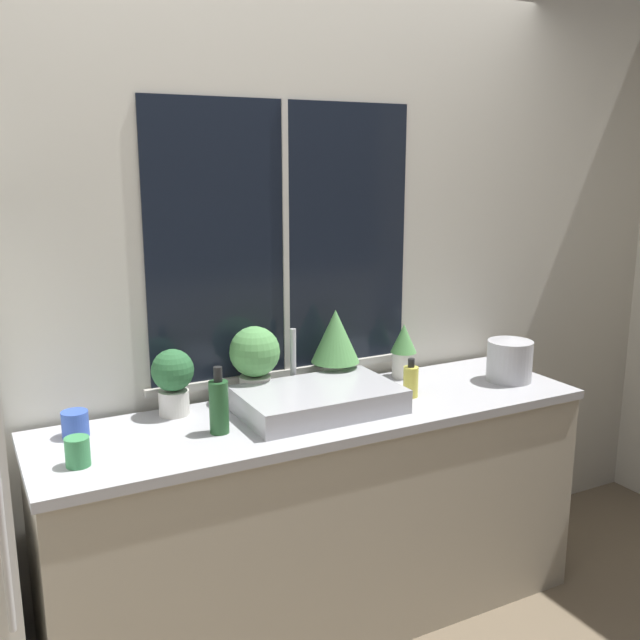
% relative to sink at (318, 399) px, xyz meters
% --- Properties ---
extents(wall_back, '(8.00, 0.09, 2.70)m').
position_rel_sink_xyz_m(wall_back, '(0.02, 0.35, 0.42)').
color(wall_back, beige).
rests_on(wall_back, ground_plane).
extents(wall_right, '(0.06, 7.00, 2.70)m').
position_rel_sink_xyz_m(wall_right, '(2.12, 1.22, 0.41)').
color(wall_right, beige).
rests_on(wall_right, ground_plane).
extents(counter, '(2.13, 0.59, 0.89)m').
position_rel_sink_xyz_m(counter, '(0.02, 0.00, -0.49)').
color(counter, '#B2A893').
rests_on(counter, ground_plane).
extents(sink, '(0.59, 0.43, 0.27)m').
position_rel_sink_xyz_m(sink, '(0.00, 0.00, 0.00)').
color(sink, '#ADADB2').
rests_on(sink, counter).
extents(potted_plant_far_left, '(0.16, 0.16, 0.25)m').
position_rel_sink_xyz_m(potted_plant_far_left, '(-0.49, 0.21, 0.10)').
color(potted_plant_far_left, silver).
rests_on(potted_plant_far_left, counter).
extents(potted_plant_center_left, '(0.20, 0.20, 0.30)m').
position_rel_sink_xyz_m(potted_plant_center_left, '(-0.17, 0.21, 0.13)').
color(potted_plant_center_left, silver).
rests_on(potted_plant_center_left, counter).
extents(potted_plant_center_right, '(0.20, 0.20, 0.33)m').
position_rel_sink_xyz_m(potted_plant_center_right, '(0.19, 0.21, 0.16)').
color(potted_plant_center_right, silver).
rests_on(potted_plant_center_right, counter).
extents(potted_plant_far_right, '(0.11, 0.11, 0.23)m').
position_rel_sink_xyz_m(potted_plant_far_right, '(0.53, 0.21, 0.08)').
color(potted_plant_far_right, silver).
rests_on(potted_plant_far_right, counter).
extents(soap_bottle, '(0.06, 0.06, 0.16)m').
position_rel_sink_xyz_m(soap_bottle, '(0.40, -0.02, 0.02)').
color(soap_bottle, '#DBD14C').
rests_on(soap_bottle, counter).
extents(bottle_tall, '(0.07, 0.07, 0.24)m').
position_rel_sink_xyz_m(bottle_tall, '(-0.40, -0.04, 0.05)').
color(bottle_tall, '#235128').
rests_on(bottle_tall, counter).
extents(mug_blue, '(0.09, 0.09, 0.09)m').
position_rel_sink_xyz_m(mug_blue, '(-0.85, 0.16, -0.00)').
color(mug_blue, '#3351AD').
rests_on(mug_blue, counter).
extents(mug_green, '(0.08, 0.08, 0.09)m').
position_rel_sink_xyz_m(mug_green, '(-0.89, -0.10, 0.00)').
color(mug_green, '#38844C').
rests_on(mug_green, counter).
extents(kettle, '(0.19, 0.19, 0.19)m').
position_rel_sink_xyz_m(kettle, '(0.90, -0.04, 0.05)').
color(kettle, '#B2B2B7').
rests_on(kettle, counter).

